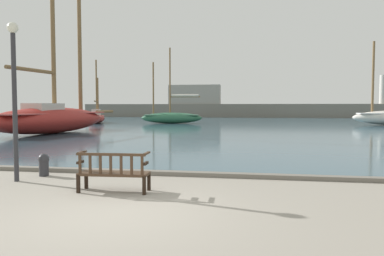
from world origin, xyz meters
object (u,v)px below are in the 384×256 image
(sailboat_mid_port, at_px, (52,116))
(sailboat_far_port, at_px, (172,117))
(sailboat_centre_channel, at_px, (97,117))
(lamp_post, at_px, (14,85))
(mooring_bollard, at_px, (44,164))
(park_bench, at_px, (114,172))

(sailboat_mid_port, relative_size, sailboat_far_port, 1.87)
(sailboat_centre_channel, distance_m, lamp_post, 33.49)
(sailboat_mid_port, distance_m, sailboat_far_port, 16.98)
(mooring_bollard, bearing_deg, sailboat_mid_port, 119.61)
(park_bench, height_order, mooring_bollard, park_bench)
(park_bench, height_order, sailboat_centre_channel, sailboat_centre_channel)
(sailboat_mid_port, relative_size, lamp_post, 3.79)
(sailboat_centre_channel, distance_m, mooring_bollard, 32.78)
(park_bench, xyz_separation_m, sailboat_far_port, (-6.18, 32.49, 0.37))
(park_bench, height_order, lamp_post, lamp_post)
(sailboat_centre_channel, height_order, sailboat_mid_port, sailboat_mid_port)
(sailboat_far_port, distance_m, lamp_post, 31.96)
(sailboat_far_port, bearing_deg, sailboat_centre_channel, -176.75)
(sailboat_centre_channel, xyz_separation_m, sailboat_mid_port, (3.78, -15.77, 0.57))
(sailboat_centre_channel, relative_size, sailboat_mid_port, 0.46)
(sailboat_far_port, xyz_separation_m, mooring_bollard, (3.49, -30.94, -0.49))
(sailboat_mid_port, xyz_separation_m, lamp_post, (8.07, -15.50, 1.21))
(park_bench, height_order, sailboat_far_port, sailboat_far_port)
(sailboat_centre_channel, distance_m, sailboat_mid_port, 16.22)
(sailboat_mid_port, bearing_deg, lamp_post, -62.51)
(sailboat_centre_channel, bearing_deg, sailboat_mid_port, -76.51)
(sailboat_far_port, height_order, mooring_bollard, sailboat_far_port)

